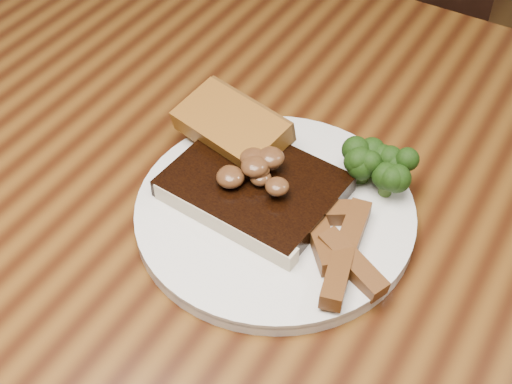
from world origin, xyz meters
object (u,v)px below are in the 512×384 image
at_px(plate, 275,214).
at_px(potato_wedges, 338,243).
at_px(chair_far, 333,84).
at_px(steak, 254,187).
at_px(dining_table, 243,262).
at_px(garlic_bread, 231,141).

xyz_separation_m(plate, potato_wedges, (0.08, -0.02, 0.02)).
xyz_separation_m(chair_far, steak, (0.16, -0.54, 0.29)).
xyz_separation_m(dining_table, steak, (0.01, 0.01, 0.12)).
xyz_separation_m(dining_table, plate, (0.04, 0.00, 0.10)).
height_order(chair_far, steak, chair_far).
distance_m(steak, potato_wedges, 0.10).
bearing_deg(dining_table, steak, 35.65).
height_order(steak, garlic_bread, garlic_bread).
height_order(chair_far, plate, chair_far).
distance_m(dining_table, garlic_bread, 0.14).
xyz_separation_m(dining_table, potato_wedges, (0.11, -0.01, 0.12)).
bearing_deg(steak, potato_wedges, -7.49).
height_order(dining_table, plate, plate).
relative_size(dining_table, garlic_bread, 13.98).
height_order(plate, potato_wedges, potato_wedges).
distance_m(chair_far, steak, 0.63).
distance_m(garlic_bread, potato_wedges, 0.17).
xyz_separation_m(chair_far, potato_wedges, (0.26, -0.56, 0.29)).
distance_m(dining_table, steak, 0.12).
bearing_deg(steak, garlic_bread, 145.06).
xyz_separation_m(garlic_bread, potato_wedges, (0.16, -0.07, -0.00)).
bearing_deg(chair_far, steak, 83.05).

